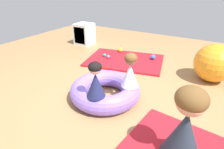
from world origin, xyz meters
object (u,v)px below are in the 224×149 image
storage_cube (84,34)px  play_ball_blue (153,57)px  child_in_white (130,70)px  play_ball_teal (105,55)px  adult_seated (186,126)px  exercise_ball_large (214,63)px  play_ball_pink (108,57)px  play_ball_yellow (120,50)px  play_ball_green (182,128)px  inflatable_cushion (105,90)px  child_in_navy (96,80)px

storage_cube → play_ball_blue: bearing=-5.9°
child_in_white → play_ball_teal: child_in_white is taller
adult_seated → exercise_ball_large: adult_seated is taller
play_ball_pink → play_ball_yellow: bearing=85.6°
storage_cube → play_ball_teal: bearing=-30.1°
exercise_ball_large → storage_cube: size_ratio=1.18×
play_ball_green → play_ball_pink: (-1.92, 1.49, -0.00)m
inflatable_cushion → play_ball_pink: size_ratio=13.28×
child_in_navy → play_ball_pink: (-0.84, 1.66, -0.42)m
adult_seated → play_ball_pink: 2.72m
play_ball_teal → child_in_white: bearing=-45.6°
play_ball_teal → inflatable_cushion: bearing=-57.0°
inflatable_cushion → play_ball_pink: inflatable_cushion is taller
child_in_navy → exercise_ball_large: size_ratio=0.72×
play_ball_blue → child_in_navy: bearing=-90.8°
play_ball_teal → storage_cube: bearing=149.9°
inflatable_cushion → child_in_navy: child_in_navy is taller
child_in_white → play_ball_blue: bearing=-101.7°
play_ball_green → play_ball_teal: bearing=143.1°
child_in_white → exercise_ball_large: bearing=-145.2°
play_ball_blue → adult_seated: bearing=-64.4°
play_ball_pink → play_ball_teal: play_ball_pink is taller
play_ball_pink → play_ball_blue: bearing=26.8°
play_ball_pink → storage_cube: storage_cube is taller
child_in_navy → storage_cube: child_in_navy is taller
exercise_ball_large → play_ball_blue: bearing=164.8°
child_in_white → play_ball_yellow: bearing=-77.5°
play_ball_blue → exercise_ball_large: bearing=-15.2°
play_ball_pink → play_ball_blue: 0.98m
child_in_white → play_ball_teal: bearing=-65.1°
adult_seated → play_ball_yellow: (-1.93, 2.34, -0.33)m
inflatable_cushion → adult_seated: (1.22, -0.54, 0.29)m
adult_seated → play_ball_green: 0.50m
child_in_navy → play_ball_yellow: 2.33m
adult_seated → storage_cube: size_ratio=1.40×
inflatable_cushion → play_ball_green: bearing=-8.9°
play_ball_pink → exercise_ball_large: 2.07m
play_ball_teal → play_ball_yellow: 0.48m
child_in_white → play_ball_green: child_in_white is taller
adult_seated → play_ball_blue: bearing=169.8°
adult_seated → play_ball_blue: size_ratio=7.35×
play_ball_pink → play_ball_blue: play_ball_blue is taller
play_ball_teal → play_ball_blue: 1.07m
child_in_navy → play_ball_pink: 1.91m
play_ball_teal → play_ball_blue: size_ratio=0.66×
exercise_ball_large → adult_seated: bearing=-92.4°
play_ball_teal → storage_cube: 1.24m
play_ball_green → play_ball_yellow: (-1.88, 1.98, 0.01)m
child_in_navy → play_ball_teal: bearing=56.2°
inflatable_cushion → play_ball_green: size_ratio=13.15×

